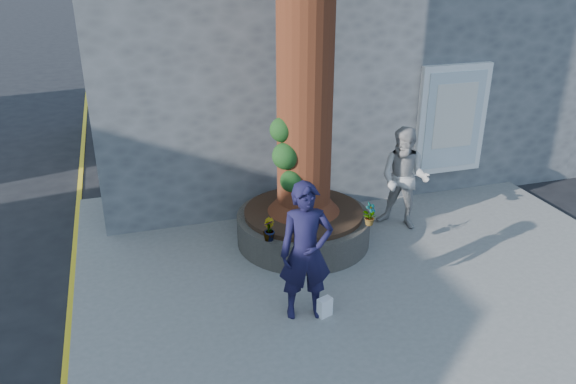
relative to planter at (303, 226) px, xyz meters
name	(u,v)px	position (x,y,z in m)	size (l,w,h in m)	color
ground	(295,321)	(-0.80, -2.00, -0.41)	(120.00, 120.00, 0.00)	black
pavement	(363,266)	(0.70, -1.00, -0.35)	(9.00, 8.00, 0.12)	slate
yellow_line	(70,319)	(-3.85, -1.00, -0.41)	(0.10, 30.00, 0.01)	yellow
stone_shop	(302,23)	(1.70, 5.20, 2.75)	(10.30, 8.30, 6.30)	#505355
neighbour_shop	(570,18)	(9.70, 5.20, 2.59)	(6.00, 8.00, 6.00)	#505355
planter	(303,226)	(0.00, 0.00, 0.00)	(2.30, 2.30, 0.60)	black
man	(306,252)	(-0.66, -2.02, 0.70)	(0.73, 0.48, 1.99)	black
woman	(404,179)	(1.91, 0.02, 0.65)	(0.92, 0.71, 1.88)	#A8A4A1
shopping_bag	(325,307)	(-0.41, -2.15, -0.15)	(0.20, 0.12, 0.28)	white
plant_a	(370,214)	(0.85, -0.85, 0.51)	(0.21, 0.14, 0.40)	gray
plant_b	(269,230)	(-0.85, -0.85, 0.49)	(0.20, 0.19, 0.36)	gray
plant_c	(269,230)	(-0.85, -0.85, 0.48)	(0.19, 0.19, 0.34)	gray
plant_d	(370,217)	(0.85, -0.85, 0.45)	(0.25, 0.22, 0.28)	gray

